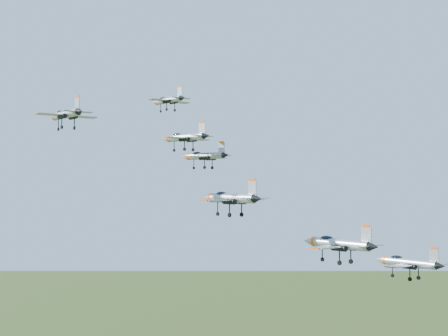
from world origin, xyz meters
The scene contains 7 objects.
jet_lead centered at (-13.99, 11.43, 152.85)m, with size 11.57×9.72×3.10m.
jet_left_high centered at (1.21, -0.34, 143.52)m, with size 12.08×9.98×3.23m.
jet_right_high centered at (-6.13, -20.96, 146.30)m, with size 11.87×10.03×3.20m.
jet_left_low centered at (3.07, 2.95, 140.24)m, with size 11.58×9.54×3.10m.
jet_right_low centered at (17.46, -8.00, 132.88)m, with size 13.66×11.49×3.67m.
jet_trail centered at (33.05, -2.62, 126.40)m, with size 13.85×11.68×3.73m.
jet_extra centered at (37.47, 12.30, 122.59)m, with size 12.97×10.93×3.49m.
Camera 1 is at (75.78, -84.05, 134.55)m, focal length 50.00 mm.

